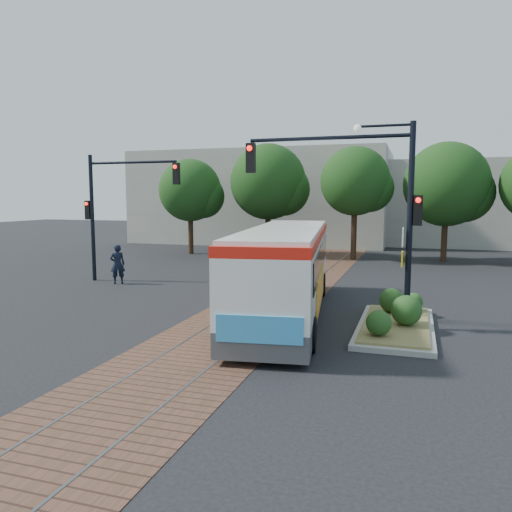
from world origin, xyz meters
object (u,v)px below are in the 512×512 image
(signal_pole_left, at_px, (112,200))
(parked_car, at_px, (272,250))
(traffic_island, at_px, (397,318))
(city_bus, at_px, (286,267))
(signal_pole_main, at_px, (368,192))
(officer, at_px, (118,264))

(signal_pole_left, height_order, parked_car, signal_pole_left)
(parked_car, bearing_deg, signal_pole_left, 156.87)
(traffic_island, distance_m, signal_pole_left, 14.50)
(city_bus, bearing_deg, signal_pole_left, 148.33)
(city_bus, distance_m, signal_pole_left, 10.60)
(signal_pole_main, height_order, signal_pole_left, signal_pole_main)
(city_bus, height_order, signal_pole_main, signal_pole_main)
(city_bus, relative_size, traffic_island, 2.19)
(officer, bearing_deg, signal_pole_left, -81.15)
(traffic_island, xyz_separation_m, signal_pole_main, (-0.96, 0.09, 3.83))
(signal_pole_left, bearing_deg, parked_car, 63.78)
(officer, bearing_deg, signal_pole_main, 122.78)
(officer, xyz_separation_m, parked_car, (4.47, 10.57, -0.24))
(city_bus, xyz_separation_m, signal_pole_left, (-9.50, 4.14, 2.20))
(traffic_island, distance_m, signal_pole_main, 3.95)
(traffic_island, height_order, signal_pole_left, signal_pole_left)
(signal_pole_main, distance_m, signal_pole_left, 13.14)
(city_bus, bearing_deg, parked_car, 99.56)
(traffic_island, bearing_deg, signal_pole_left, 159.64)
(traffic_island, bearing_deg, officer, 160.84)
(city_bus, xyz_separation_m, parked_car, (-4.54, 14.23, -0.99))
(officer, relative_size, parked_car, 0.40)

